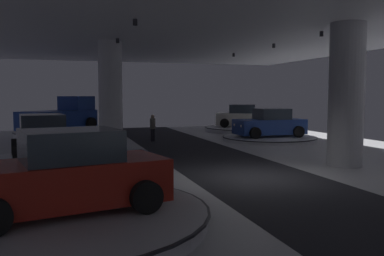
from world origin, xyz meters
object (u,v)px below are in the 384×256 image
display_platform_deep_right (244,129)px  display_platform_deep_left (59,133)px  display_car_far_right (270,124)px  display_car_deep_right (244,117)px  display_platform_near_left (65,218)px  column_left (110,95)px  display_car_near_left (65,175)px  display_platform_mid_left (44,162)px  column_right (346,95)px  display_car_mid_left (43,139)px  display_platform_far_right (269,138)px  visitor_walking_near (153,126)px  pickup_truck_deep_left (62,117)px

display_platform_deep_right → display_platform_deep_left: bearing=-179.5°
display_car_far_right → display_car_deep_right: bearing=79.6°
display_platform_near_left → display_car_far_right: bearing=48.5°
column_left → display_platform_near_left: size_ratio=0.90×
display_car_far_right → display_car_near_left: (-11.91, -13.48, 0.10)m
display_platform_deep_right → display_platform_deep_left: size_ratio=1.06×
column_left → display_platform_mid_left: column_left is taller
column_right → display_car_mid_left: (-11.23, 3.36, -1.68)m
display_platform_far_right → display_platform_near_left: bearing=-131.5°
display_platform_mid_left → visitor_walking_near: (5.79, 7.14, 0.74)m
pickup_truck_deep_left → visitor_walking_near: 7.15m
column_right → pickup_truck_deep_left: column_right is taller
display_car_deep_right → display_platform_deep_left: bearing=-179.5°
display_car_mid_left → pickup_truck_deep_left: pickup_truck_deep_left is taller
display_platform_mid_left → display_platform_near_left: bearing=-84.2°
display_car_near_left → pickup_truck_deep_left: bearing=90.6°
visitor_walking_near → display_car_far_right: bearing=-12.3°
column_left → display_platform_mid_left: 6.27m
display_car_far_right → visitor_walking_near: display_car_far_right is taller
display_car_near_left → display_car_deep_right: bearing=56.6°
visitor_walking_near → display_car_deep_right: bearing=30.7°
column_left → pickup_truck_deep_left: (-2.49, 7.25, -1.44)m
column_left → display_car_far_right: column_left is taller
display_car_deep_right → display_platform_near_left: size_ratio=0.75×
display_car_mid_left → display_car_far_right: size_ratio=1.03×
display_platform_near_left → display_platform_deep_right: bearing=56.5°
display_platform_deep_left → pickup_truck_deep_left: 1.15m
column_right → display_car_far_right: size_ratio=1.29×
column_right → display_car_near_left: size_ratio=1.23×
display_platform_far_right → visitor_walking_near: 7.13m
display_platform_deep_right → column_right: bearing=-100.0°
display_platform_mid_left → display_platform_deep_right: bearing=40.6°
display_car_deep_right → column_right: bearing=-99.9°
display_platform_deep_right → display_car_deep_right: 0.91m
display_platform_deep_right → visitor_walking_near: 9.47m
pickup_truck_deep_left → display_car_near_left: bearing=-89.4°
column_right → display_platform_near_left: size_ratio=0.90×
display_car_mid_left → display_car_far_right: (12.74, 5.60, -0.07)m
display_car_deep_right → display_car_mid_left: size_ratio=1.04×
display_car_deep_right → display_car_far_right: (-1.16, -6.33, -0.09)m
display_platform_far_right → column_right: bearing=-99.4°
display_platform_deep_left → display_car_far_right: bearing=-26.6°
display_platform_far_right → pickup_truck_deep_left: pickup_truck_deep_left is taller
display_car_deep_right → display_car_far_right: 6.43m
display_platform_far_right → display_car_near_left: 18.00m
display_car_far_right → display_car_near_left: 17.99m
display_platform_mid_left → visitor_walking_near: 9.22m
column_left → display_platform_near_left: bearing=-100.3°
display_platform_deep_right → display_car_mid_left: display_car_mid_left is taller
display_platform_deep_left → column_left: bearing=-68.9°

